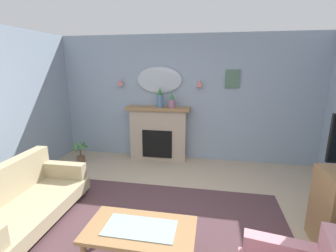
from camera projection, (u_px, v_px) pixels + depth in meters
name	position (u px, v px, depth m)	size (l,w,h in m)	color
floor	(156.00, 250.00, 2.80)	(6.45, 6.61, 0.10)	tan
wall_back	(186.00, 99.00, 5.19)	(6.45, 0.10, 2.64)	#8C9EB2
patterned_rug	(160.00, 234.00, 2.97)	(3.20, 2.40, 0.01)	#4C3338
fireplace	(158.00, 134.00, 5.25)	(1.36, 0.36, 1.16)	tan
mantel_vase_left	(160.00, 99.00, 5.03)	(0.13, 0.13, 0.42)	#4C7093
mantel_vase_right	(172.00, 101.00, 5.00)	(0.13, 0.13, 0.33)	#9E6084
wall_mirror	(159.00, 80.00, 5.11)	(0.96, 0.06, 0.56)	#B2BCC6
wall_sconce_left	(120.00, 82.00, 5.22)	(0.14, 0.14, 0.14)	#D17066
wall_sconce_right	(200.00, 83.00, 4.93)	(0.14, 0.14, 0.14)	#D17066
framed_picture	(232.00, 79.00, 4.85)	(0.28, 0.03, 0.36)	#4C6B56
coffee_table	(140.00, 233.00, 2.43)	(1.10, 0.60, 0.45)	olive
floral_couch	(20.00, 200.00, 3.14)	(0.89, 1.73, 0.76)	tan
potted_plant_small_fern	(80.00, 151.00, 5.10)	(0.33, 0.33, 0.52)	brown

